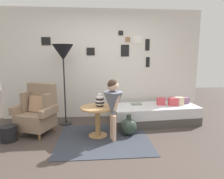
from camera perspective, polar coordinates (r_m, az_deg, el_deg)
ground_plane at (r=3.25m, az=-1.24°, el=-17.96°), size 12.00×12.00×0.00m
gallery_wall at (r=4.83m, az=-2.81°, el=7.31°), size 4.80×0.12×2.60m
rug at (r=3.72m, az=-2.47°, el=-14.13°), size 1.65×1.47×0.01m
armchair at (r=4.14m, az=-20.81°, el=-5.89°), size 0.89×0.79×0.97m
daybed at (r=4.61m, az=12.21°, el=-6.97°), size 1.96×0.94×0.40m
pillow_head at (r=4.93m, az=20.42°, el=-3.01°), size 0.20×0.15×0.14m
pillow_mid at (r=4.72m, az=18.93°, el=-3.22°), size 0.20×0.14×0.18m
pillow_back at (r=4.64m, az=17.44°, el=-3.38°), size 0.22×0.14×0.18m
pillow_extra at (r=4.63m, az=14.09°, el=-3.34°), size 0.18×0.13×0.17m
side_table at (r=3.71m, az=-4.18°, el=-7.39°), size 0.64×0.64×0.57m
vase_striped at (r=3.70m, az=-3.57°, el=-3.36°), size 0.18×0.18×0.25m
floor_lamp at (r=4.34m, az=-14.05°, el=9.79°), size 0.44×0.44×1.75m
person_child at (r=3.43m, az=0.32°, el=-3.68°), size 0.34×0.34×1.12m
book_on_daybed at (r=4.56m, az=7.09°, el=-4.20°), size 0.24×0.19×0.03m
demijohn_near at (r=3.85m, az=4.88°, el=-10.70°), size 0.32×0.32×0.41m
magazine_basket at (r=4.04m, az=-27.89°, el=-11.26°), size 0.28×0.28×0.28m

